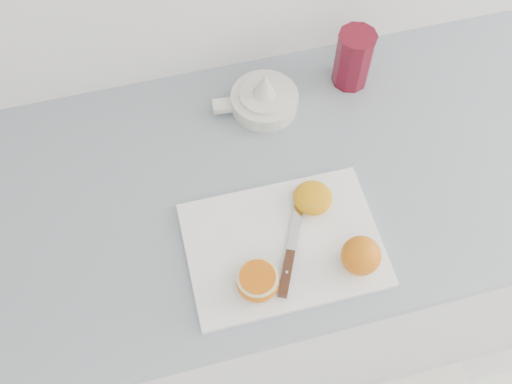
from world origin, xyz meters
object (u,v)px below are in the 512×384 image
cutting_board (283,245)px  half_orange (258,281)px  red_tumbler (353,60)px  citrus_juicer (264,98)px  counter (312,253)px

cutting_board → half_orange: bearing=-134.5°
red_tumbler → half_orange: bearing=-127.3°
cutting_board → citrus_juicer: 0.33m
counter → red_tumbler: 0.55m
half_orange → red_tumbler: 0.52m
half_orange → citrus_juicer: (0.11, 0.39, -0.01)m
citrus_juicer → red_tumbler: bearing=6.7°
half_orange → cutting_board: bearing=45.5°
counter → red_tumbler: bearing=61.6°
red_tumbler → counter: bearing=-118.4°
counter → half_orange: (-0.21, -0.22, 0.48)m
counter → citrus_juicer: bearing=119.2°
counter → half_orange: bearing=-133.7°
citrus_juicer → cutting_board: bearing=-98.6°
counter → cutting_board: (-0.14, -0.15, 0.45)m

